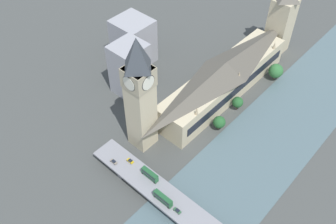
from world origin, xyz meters
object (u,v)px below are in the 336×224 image
object	(u,v)px
double_decker_bus_lead	(163,198)
clock_tower	(140,93)
double_decker_bus_mid	(150,174)
road_bridge	(192,219)
victoria_tower	(281,21)
parliament_hall	(224,78)
car_northbound_mid	(130,161)
car_southbound_mid	(177,211)
car_northbound_tail	(114,162)

from	to	relation	value
double_decker_bus_lead	clock_tower	bearing A→B (deg)	-32.47
clock_tower	double_decker_bus_mid	world-z (taller)	clock_tower
road_bridge	victoria_tower	bearing A→B (deg)	-73.53
parliament_hall	car_northbound_mid	size ratio (longest dim) A/B	26.86
victoria_tower	road_bridge	bearing A→B (deg)	106.47
road_bridge	double_decker_bus_mid	size ratio (longest dim) A/B	12.69
car_northbound_mid	car_southbound_mid	xyz separation A→B (m)	(-38.31, 5.31, -0.04)
car_northbound_mid	car_northbound_tail	distance (m)	8.85
double_decker_bus_lead	car_northbound_tail	distance (m)	35.73
double_decker_bus_lead	parliament_hall	bearing A→B (deg)	-72.31
clock_tower	car_northbound_tail	distance (m)	40.31
car_northbound_mid	double_decker_bus_mid	bearing A→B (deg)	179.72
parliament_hall	car_northbound_mid	bearing A→B (deg)	89.19
car_northbound_mid	car_northbound_tail	xyz separation A→B (m)	(6.23, 6.30, -0.00)
double_decker_bus_lead	car_southbound_mid	size ratio (longest dim) A/B	2.81
clock_tower	double_decker_bus_lead	size ratio (longest dim) A/B	6.54
victoria_tower	double_decker_bus_lead	size ratio (longest dim) A/B	4.68
double_decker_bus_lead	double_decker_bus_mid	size ratio (longest dim) A/B	1.08
victoria_tower	double_decker_bus_mid	bearing A→B (deg)	95.31
car_northbound_tail	car_southbound_mid	size ratio (longest dim) A/B	1.06
parliament_hall	double_decker_bus_mid	bearing A→B (deg)	99.42
road_bridge	car_southbound_mid	size ratio (longest dim) A/B	33.03
clock_tower	double_decker_bus_mid	bearing A→B (deg)	141.99
car_northbound_tail	double_decker_bus_lead	bearing A→B (deg)	-179.36
clock_tower	car_northbound_tail	xyz separation A→B (m)	(-2.50, 24.68, -31.77)
car_northbound_mid	car_southbound_mid	bearing A→B (deg)	172.11
double_decker_bus_mid	car_northbound_mid	world-z (taller)	double_decker_bus_mid
victoria_tower	double_decker_bus_lead	bearing A→B (deg)	100.41
road_bridge	car_northbound_tail	distance (m)	52.15
victoria_tower	car_northbound_tail	bearing A→B (deg)	87.28
car_northbound_mid	victoria_tower	bearing A→B (deg)	-90.43
double_decker_bus_mid	car_northbound_mid	size ratio (longest dim) A/B	2.55
double_decker_bus_mid	car_southbound_mid	distance (m)	24.08
clock_tower	car_southbound_mid	bearing A→B (deg)	153.26
victoria_tower	car_northbound_tail	xyz separation A→B (m)	(7.34, 154.58, -17.09)
parliament_hall	clock_tower	bearing A→B (deg)	81.27
victoria_tower	car_southbound_mid	xyz separation A→B (m)	(-37.20, 153.59, -17.13)
road_bridge	double_decker_bus_mid	xyz separation A→B (m)	(30.88, -2.72, 3.93)
double_decker_bus_lead	car_northbound_mid	distance (m)	30.09
double_decker_bus_lead	car_southbound_mid	distance (m)	9.13
car_northbound_tail	car_southbound_mid	world-z (taller)	car_northbound_tail
parliament_hall	road_bridge	bearing A→B (deg)	117.55
double_decker_bus_mid	car_northbound_tail	bearing A→B (deg)	16.42
clock_tower	car_northbound_tail	world-z (taller)	clock_tower
road_bridge	car_southbound_mid	bearing A→B (deg)	18.68
clock_tower	car_southbound_mid	xyz separation A→B (m)	(-47.03, 23.70, -31.81)
parliament_hall	double_decker_bus_mid	distance (m)	84.03
car_northbound_mid	double_decker_bus_lead	bearing A→B (deg)	168.67
double_decker_bus_lead	double_decker_bus_mid	world-z (taller)	double_decker_bus_mid
parliament_hall	car_southbound_mid	world-z (taller)	parliament_hall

